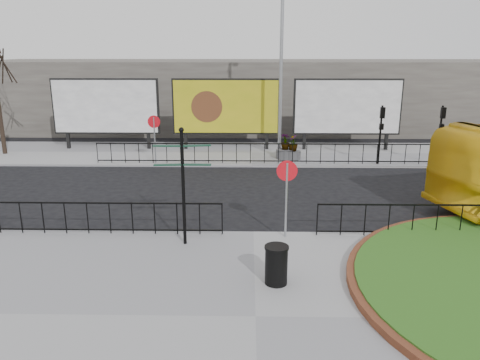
{
  "coord_description": "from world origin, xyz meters",
  "views": [
    {
      "loc": [
        -0.17,
        -14.17,
        5.85
      ],
      "look_at": [
        -0.48,
        2.26,
        1.22
      ],
      "focal_mm": 35.0,
      "sensor_mm": 36.0,
      "label": 1
    }
  ],
  "objects_px": {
    "billboard_mid": "(226,107)",
    "fingerpost_sign": "(183,175)",
    "litter_bin": "(276,265)",
    "planter_c": "(293,150)",
    "planter_b": "(285,150)",
    "lamp_post": "(281,69)"
  },
  "relations": [
    {
      "from": "billboard_mid",
      "to": "fingerpost_sign",
      "type": "relative_size",
      "value": 1.73
    },
    {
      "from": "litter_bin",
      "to": "planter_c",
      "type": "relative_size",
      "value": 0.77
    },
    {
      "from": "fingerpost_sign",
      "to": "planter_c",
      "type": "height_order",
      "value": "fingerpost_sign"
    },
    {
      "from": "litter_bin",
      "to": "fingerpost_sign",
      "type": "bearing_deg",
      "value": 136.97
    },
    {
      "from": "billboard_mid",
      "to": "fingerpost_sign",
      "type": "distance_m",
      "value": 13.99
    },
    {
      "from": "fingerpost_sign",
      "to": "planter_c",
      "type": "relative_size",
      "value": 2.71
    },
    {
      "from": "litter_bin",
      "to": "planter_b",
      "type": "distance_m",
      "value": 14.05
    },
    {
      "from": "billboard_mid",
      "to": "planter_c",
      "type": "height_order",
      "value": "billboard_mid"
    },
    {
      "from": "lamp_post",
      "to": "planter_c",
      "type": "height_order",
      "value": "lamp_post"
    },
    {
      "from": "billboard_mid",
      "to": "litter_bin",
      "type": "distance_m",
      "value": 16.67
    },
    {
      "from": "lamp_post",
      "to": "fingerpost_sign",
      "type": "bearing_deg",
      "value": -106.72
    },
    {
      "from": "fingerpost_sign",
      "to": "planter_b",
      "type": "distance_m",
      "value": 12.29
    },
    {
      "from": "planter_b",
      "to": "planter_c",
      "type": "height_order",
      "value": "planter_b"
    },
    {
      "from": "fingerpost_sign",
      "to": "planter_b",
      "type": "xyz_separation_m",
      "value": [
        3.89,
        11.54,
        -1.7
      ]
    },
    {
      "from": "litter_bin",
      "to": "planter_b",
      "type": "bearing_deg",
      "value": 84.88
    },
    {
      "from": "litter_bin",
      "to": "billboard_mid",
      "type": "bearing_deg",
      "value": 97.07
    },
    {
      "from": "lamp_post",
      "to": "litter_bin",
      "type": "xyz_separation_m",
      "value": [
        -0.97,
        -14.46,
        -4.2
      ]
    },
    {
      "from": "fingerpost_sign",
      "to": "planter_c",
      "type": "distance_m",
      "value": 12.3
    },
    {
      "from": "planter_c",
      "to": "billboard_mid",
      "type": "bearing_deg",
      "value": 145.28
    },
    {
      "from": "lamp_post",
      "to": "planter_c",
      "type": "relative_size",
      "value": 6.99
    },
    {
      "from": "billboard_mid",
      "to": "litter_bin",
      "type": "height_order",
      "value": "billboard_mid"
    },
    {
      "from": "lamp_post",
      "to": "fingerpost_sign",
      "type": "height_order",
      "value": "lamp_post"
    }
  ]
}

